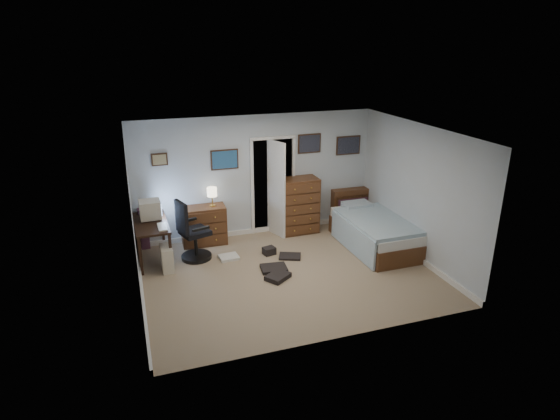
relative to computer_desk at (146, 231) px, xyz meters
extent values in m
cube|color=gray|center=(2.29, -1.38, -0.58)|extent=(5.00, 4.00, 0.02)
cube|color=black|center=(0.09, 0.00, 0.15)|extent=(0.62, 1.30, 0.04)
cube|color=black|center=(-0.15, -0.61, -0.22)|extent=(0.05, 0.05, 0.70)
cube|color=black|center=(0.36, -0.60, -0.22)|extent=(0.05, 0.05, 0.70)
cube|color=black|center=(-0.18, 0.60, -0.22)|extent=(0.05, 0.05, 0.70)
cube|color=black|center=(0.33, 0.61, -0.22)|extent=(0.05, 0.05, 0.70)
cube|color=black|center=(-0.19, 0.00, -0.18)|extent=(0.06, 1.19, 0.49)
cube|color=beige|center=(0.11, 0.15, 0.36)|extent=(0.38, 0.36, 0.34)
cube|color=#8CB2F2|center=(0.30, 0.16, 0.36)|extent=(0.02, 0.28, 0.22)
cube|color=beige|center=(0.11, 0.15, 0.18)|extent=(0.25, 0.25, 0.02)
cube|color=beige|center=(0.27, -0.35, 0.18)|extent=(0.16, 0.40, 0.02)
cube|color=beige|center=(0.29, -0.55, -0.35)|extent=(0.21, 0.42, 0.45)
cube|color=black|center=(0.39, -0.55, -0.35)|extent=(0.01, 0.30, 0.35)
cylinder|color=black|center=(0.85, -0.24, -0.54)|extent=(0.71, 0.71, 0.07)
cylinder|color=black|center=(0.85, -0.24, -0.30)|extent=(0.08, 0.08, 0.44)
cube|color=black|center=(0.85, -0.24, -0.04)|extent=(0.60, 0.60, 0.09)
cube|color=black|center=(0.62, -0.31, 0.30)|extent=(0.19, 0.44, 0.60)
cube|color=black|center=(0.93, -0.49, 0.12)|extent=(0.33, 0.15, 0.04)
cube|color=black|center=(0.77, 0.01, 0.12)|extent=(0.33, 0.15, 0.04)
cube|color=maroon|center=(-0.03, 0.54, -0.16)|extent=(0.17, 0.17, 0.82)
cube|color=#5C2F1D|center=(1.12, 0.39, -0.18)|extent=(0.89, 0.46, 0.78)
cylinder|color=gold|center=(1.32, 0.39, 0.22)|extent=(0.12, 0.12, 0.02)
cylinder|color=gold|center=(1.32, 0.39, 0.34)|extent=(0.02, 0.02, 0.23)
cylinder|color=beige|center=(1.32, 0.39, 0.50)|extent=(0.20, 0.20, 0.18)
cube|color=black|center=(2.64, 0.92, 0.43)|extent=(0.90, 0.60, 2.00)
cube|color=white|center=(2.19, 0.59, 0.43)|extent=(0.06, 0.05, 2.00)
cube|color=white|center=(3.09, 0.59, 0.43)|extent=(0.06, 0.05, 2.00)
cube|color=white|center=(2.64, 0.59, 1.45)|extent=(0.96, 0.05, 0.06)
cube|color=white|center=(2.59, 0.48, 0.43)|extent=(0.31, 0.77, 2.00)
sphere|color=gold|center=(2.90, 0.33, 0.43)|extent=(0.06, 0.06, 0.06)
cube|color=#5C2F1D|center=(3.13, 0.37, 0.02)|extent=(0.82, 0.49, 1.19)
cube|color=#5C2F1D|center=(4.42, 0.49, -0.17)|extent=(0.89, 0.24, 0.79)
cube|color=black|center=(4.42, 0.43, -0.03)|extent=(0.81, 0.11, 0.26)
cube|color=maroon|center=(4.42, 0.43, -0.06)|extent=(0.71, 0.12, 0.19)
cube|color=#5C2F1D|center=(4.29, -0.82, -0.39)|extent=(1.05, 2.06, 0.36)
cube|color=white|center=(4.29, -0.82, -0.12)|extent=(1.00, 2.02, 0.18)
cube|color=#5989A5|center=(4.29, -0.92, -0.01)|extent=(1.10, 1.75, 0.10)
cube|color=#5989A5|center=(3.75, -0.93, -0.28)|extent=(0.06, 1.74, 0.55)
cube|color=#63849E|center=(4.28, -0.05, 0.03)|extent=(0.57, 0.39, 0.13)
cube|color=#331E11|center=(0.39, 0.60, 1.18)|extent=(0.30, 0.03, 0.24)
cube|color=brown|center=(0.39, 0.58, 1.18)|extent=(0.25, 0.01, 0.19)
cube|color=#331E11|center=(1.64, 0.60, 1.08)|extent=(0.55, 0.03, 0.40)
cube|color=#170D60|center=(1.64, 0.58, 1.08)|extent=(0.50, 0.01, 0.35)
cube|color=#331E11|center=(3.44, 0.60, 1.28)|extent=(0.50, 0.03, 0.40)
cube|color=black|center=(3.44, 0.58, 1.28)|extent=(0.45, 0.01, 0.35)
cube|color=#331E11|center=(4.34, 0.60, 1.18)|extent=(0.55, 0.03, 0.40)
cube|color=black|center=(4.34, 0.58, 1.18)|extent=(0.50, 0.01, 0.35)
cube|color=black|center=(2.06, -1.50, -0.53)|extent=(0.51, 0.48, 0.08)
cube|color=silver|center=(1.43, -0.45, -0.55)|extent=(0.37, 0.33, 0.05)
cube|color=black|center=(2.09, -1.16, -0.54)|extent=(0.49, 0.40, 0.06)
cube|color=black|center=(2.54, -0.77, -0.55)|extent=(0.49, 0.44, 0.04)
cube|color=black|center=(2.20, -0.51, -0.50)|extent=(0.26, 0.23, 0.14)
camera|label=1|loc=(-0.19, -8.31, 3.32)|focal=30.00mm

